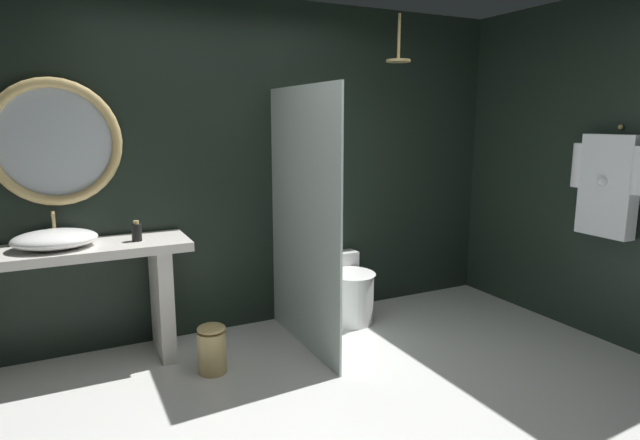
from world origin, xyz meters
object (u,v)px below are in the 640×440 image
hanging_bathrobe (609,181)px  waste_bin (212,348)px  round_wall_mirror (55,142)px  rain_shower_head (398,56)px  toilet (346,290)px  vessel_sink (55,239)px  soap_dispenser (137,232)px

hanging_bathrobe → waste_bin: size_ratio=2.39×
round_wall_mirror → rain_shower_head: 2.62m
toilet → rain_shower_head: bearing=-11.0°
rain_shower_head → waste_bin: (-1.69, -0.37, -2.01)m
vessel_sink → toilet: 2.26m
toilet → waste_bin: 1.36m
vessel_sink → toilet: (2.16, 0.01, -0.66)m
vessel_sink → rain_shower_head: size_ratio=1.39×
soap_dispenser → rain_shower_head: bearing=-1.3°
vessel_sink → rain_shower_head: 2.86m
round_wall_mirror → waste_bin: bearing=-39.1°
vessel_sink → waste_bin: (0.88, -0.44, -0.75)m
soap_dispenser → round_wall_mirror: (-0.45, 0.26, 0.60)m
soap_dispenser → waste_bin: bearing=-47.4°
rain_shower_head → hanging_bathrobe: rain_shower_head is taller
round_wall_mirror → rain_shower_head: bearing=-6.9°
rain_shower_head → waste_bin: rain_shower_head is taller
round_wall_mirror → hanging_bathrobe: 3.89m
rain_shower_head → hanging_bathrobe: size_ratio=0.46×
round_wall_mirror → toilet: size_ratio=1.43×
vessel_sink → waste_bin: vessel_sink is taller
hanging_bathrobe → toilet: (-1.48, 1.25, -0.98)m
toilet → soap_dispenser: bearing=-178.8°
vessel_sink → round_wall_mirror: round_wall_mirror is taller
round_wall_mirror → waste_bin: 1.73m
soap_dispenser → waste_bin: soap_dispenser is taller
vessel_sink → round_wall_mirror: bearing=77.5°
hanging_bathrobe → toilet: size_ratio=1.36×
soap_dispenser → rain_shower_head: size_ratio=0.38×
soap_dispenser → waste_bin: 0.94m
hanging_bathrobe → vessel_sink: bearing=161.2°
vessel_sink → rain_shower_head: rain_shower_head is taller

